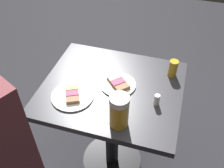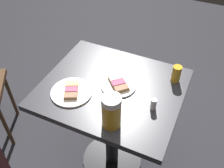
{
  "view_description": "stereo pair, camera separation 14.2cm",
  "coord_description": "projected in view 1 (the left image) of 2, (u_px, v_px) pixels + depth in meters",
  "views": [
    {
      "loc": [
        0.3,
        -0.99,
        1.77
      ],
      "look_at": [
        0.0,
        0.0,
        0.8
      ],
      "focal_mm": 41.23,
      "sensor_mm": 36.0,
      "label": 1
    },
    {
      "loc": [
        0.43,
        -0.94,
        1.77
      ],
      "look_at": [
        0.0,
        0.0,
        0.8
      ],
      "focal_mm": 41.23,
      "sensor_mm": 36.0,
      "label": 2
    }
  ],
  "objects": [
    {
      "name": "salt_shaker",
      "position": [
        157.0,
        100.0,
        1.32
      ],
      "size": [
        0.03,
        0.03,
        0.06
      ],
      "primitive_type": "cylinder",
      "color": "silver",
      "rests_on": "cafe_table"
    },
    {
      "name": "plate_near",
      "position": [
        118.0,
        84.0,
        1.44
      ],
      "size": [
        0.2,
        0.2,
        0.03
      ],
      "color": "white",
      "rests_on": "cafe_table"
    },
    {
      "name": "beer_mug",
      "position": [
        119.0,
        111.0,
        1.19
      ],
      "size": [
        0.09,
        0.15,
        0.18
      ],
      "color": "gold",
      "rests_on": "cafe_table"
    },
    {
      "name": "cafe_table",
      "position": [
        112.0,
        108.0,
        1.56
      ],
      "size": [
        0.78,
        0.67,
        0.78
      ],
      "color": "black",
      "rests_on": "ground_plane"
    },
    {
      "name": "beer_glass_small",
      "position": [
        173.0,
        68.0,
        1.47
      ],
      "size": [
        0.05,
        0.05,
        0.1
      ],
      "primitive_type": "cylinder",
      "color": "gold",
      "rests_on": "cafe_table"
    },
    {
      "name": "ground_plane",
      "position": [
        112.0,
        159.0,
        1.97
      ],
      "size": [
        6.0,
        6.0,
        0.0
      ],
      "primitive_type": "plane",
      "color": "#28282D"
    },
    {
      "name": "plate_far",
      "position": [
        73.0,
        95.0,
        1.37
      ],
      "size": [
        0.23,
        0.23,
        0.03
      ],
      "color": "white",
      "rests_on": "cafe_table"
    }
  ]
}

